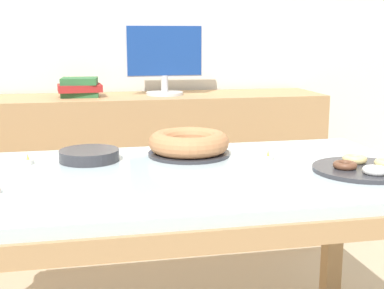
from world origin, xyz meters
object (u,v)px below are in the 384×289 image
cake_chocolate_round (189,144)px  plate_stack (89,155)px  book_stack (80,87)px  pastry_platter (363,168)px  tealight_near_front (268,158)px  tealight_left_edge (28,161)px  computer_monitor (164,60)px

cake_chocolate_round → plate_stack: bearing=-177.8°
book_stack → pastry_platter: (0.89, -1.33, -0.15)m
pastry_platter → tealight_near_front: (-0.25, 0.21, -0.00)m
book_stack → plate_stack: (0.03, -0.99, -0.15)m
plate_stack → book_stack: bearing=91.5°
cake_chocolate_round → tealight_near_front: bearing=-27.5°
pastry_platter → book_stack: bearing=123.9°
cake_chocolate_round → book_stack: bearing=111.5°
pastry_platter → cake_chocolate_round: bearing=145.4°
cake_chocolate_round → tealight_left_edge: bearing=-177.8°
book_stack → pastry_platter: bearing=-56.1°
computer_monitor → book_stack: bearing=179.8°
tealight_left_edge → computer_monitor: bearing=57.8°
book_stack → tealight_left_edge: bearing=-100.3°
pastry_platter → tealight_near_front: bearing=139.2°
book_stack → tealight_near_front: 1.30m
book_stack → pastry_platter: book_stack is taller
computer_monitor → tealight_near_front: computer_monitor is taller
computer_monitor → book_stack: computer_monitor is taller
pastry_platter → tealight_near_front: 0.33m
tealight_near_front → computer_monitor: bearing=100.0°
tealight_near_front → plate_stack: bearing=168.9°
tealight_near_front → book_stack: bearing=120.1°
pastry_platter → tealight_left_edge: bearing=163.1°
plate_stack → tealight_left_edge: (-0.21, -0.01, -0.01)m
book_stack → pastry_platter: 1.61m
computer_monitor → plate_stack: size_ratio=2.02×
pastry_platter → tealight_left_edge: 1.12m
computer_monitor → tealight_left_edge: size_ratio=10.60×
computer_monitor → pastry_platter: (0.44, -1.33, -0.29)m
cake_chocolate_round → tealight_near_front: 0.29m
cake_chocolate_round → tealight_left_edge: cake_chocolate_round is taller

